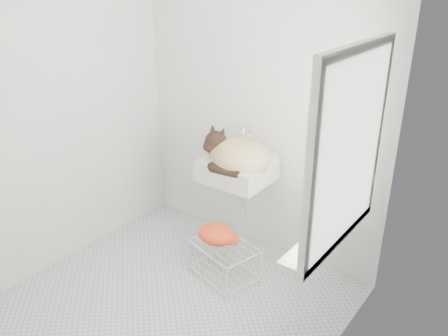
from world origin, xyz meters
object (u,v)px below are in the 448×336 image
Objects in this scene: cat at (237,156)px; bottle_a at (313,243)px; wire_rack at (224,260)px; sink at (237,160)px; bottle_c at (340,217)px; bottle_b at (323,234)px.

cat is 1.21m from bottle_a.
cat reaches higher than wire_rack.
wire_rack is at bearing -70.75° from sink.
sink is 1.23m from bottle_a.
sink is at bearing 128.68° from cat.
cat reaches higher than bottle_c.
wire_rack is at bearing 156.68° from bottle_a.
bottle_b is at bearing 90.00° from bottle_a.
bottle_a is at bearing -23.32° from wire_rack.
cat is 0.81m from wire_rack.
bottle_c reaches higher than wire_rack.
sink is 1.17m from bottle_b.
bottle_c is at bearing 90.00° from bottle_b.
cat is 2.97× the size of bottle_b.
bottle_a is (1.00, -0.69, -0.04)m from cat.
bottle_b is (1.00, -0.57, -0.04)m from cat.
cat is at bearing 108.69° from wire_rack.
bottle_b is (1.01, -0.59, 0.00)m from sink.
cat is at bearing 161.48° from bottle_c.
wire_rack is 2.54× the size of bottle_c.
wire_rack is 2.10× the size of bottle_a.
sink is 2.71× the size of bottle_c.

